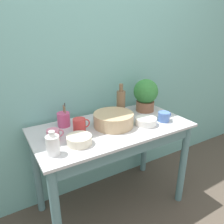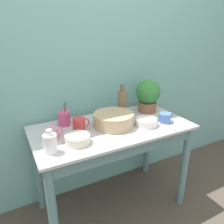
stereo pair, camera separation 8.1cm
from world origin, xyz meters
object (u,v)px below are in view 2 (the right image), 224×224
at_px(bowl_small_enamel_white, 146,122).
at_px(potted_plant, 148,95).
at_px(bottle_tall, 122,103).
at_px(mug_blue, 165,118).
at_px(mug_pink, 53,134).
at_px(bowl_wash_large, 114,120).
at_px(bowl_small_cream, 77,139).
at_px(bottle_short, 50,143).
at_px(utensil_cup, 64,118).
at_px(mug_red, 79,125).

bearing_deg(bowl_small_enamel_white, potted_plant, 52.97).
xyz_separation_m(bottle_tall, mug_blue, (0.25, -0.27, -0.08)).
bearing_deg(mug_pink, bottle_tall, 12.03).
bearing_deg(bowl_small_enamel_white, bottle_tall, 106.91).
height_order(bowl_wash_large, bottle_tall, bottle_tall).
height_order(bottle_tall, bowl_small_cream, bottle_tall).
xyz_separation_m(bowl_wash_large, mug_blue, (0.41, -0.13, -0.01)).
distance_m(mug_blue, bowl_small_enamel_white, 0.17).
height_order(mug_pink, bowl_small_cream, mug_pink).
distance_m(potted_plant, bowl_small_enamel_white, 0.34).
relative_size(potted_plant, bottle_short, 1.91).
bearing_deg(mug_blue, utensil_cup, 156.08).
bearing_deg(bottle_tall, mug_pink, -167.97).
height_order(bowl_wash_large, mug_blue, bowl_wash_large).
bearing_deg(mug_blue, mug_pink, 171.15).
bearing_deg(bowl_small_enamel_white, bottle_short, -175.92).
bearing_deg(bowl_wash_large, mug_blue, -18.20).
bearing_deg(mug_red, mug_pink, -171.27).
height_order(bottle_tall, utensil_cup, bottle_tall).
relative_size(mug_blue, bowl_small_enamel_white, 0.76).
height_order(potted_plant, bowl_small_enamel_white, potted_plant).
bearing_deg(bowl_small_cream, bowl_small_enamel_white, 1.83).
height_order(bottle_short, utensil_cup, utensil_cup).
xyz_separation_m(potted_plant, bowl_wash_large, (-0.42, -0.14, -0.11)).
xyz_separation_m(bottle_tall, mug_pink, (-0.63, -0.13, -0.08)).
height_order(potted_plant, bowl_wash_large, potted_plant).
bearing_deg(bottle_tall, mug_red, -166.40).
distance_m(bottle_tall, mug_pink, 0.65).
xyz_separation_m(mug_blue, bowl_small_cream, (-0.75, 0.00, -0.01)).
height_order(bottle_tall, bowl_small_enamel_white, bottle_tall).
xyz_separation_m(bottle_tall, utensil_cup, (-0.49, 0.06, -0.06)).
bearing_deg(utensil_cup, bottle_tall, -6.58).
height_order(bottle_short, mug_pink, bottle_short).
bearing_deg(mug_pink, mug_blue, -8.85).
relative_size(mug_blue, utensil_cup, 0.68).
bearing_deg(bowl_small_cream, mug_pink, 133.98).
xyz_separation_m(bottle_short, mug_red, (0.26, 0.20, -0.01)).
relative_size(bowl_wash_large, mug_blue, 2.46).
xyz_separation_m(potted_plant, utensil_cup, (-0.76, 0.06, -0.10)).
height_order(bowl_wash_large, mug_pink, bowl_wash_large).
distance_m(mug_red, bowl_small_enamel_white, 0.53).
height_order(potted_plant, mug_pink, potted_plant).
distance_m(potted_plant, utensil_cup, 0.77).
xyz_separation_m(bowl_wash_large, mug_red, (-0.27, 0.04, -0.00)).
distance_m(bowl_wash_large, bottle_tall, 0.22).
bearing_deg(mug_red, bowl_wash_large, -7.48).
bearing_deg(bottle_tall, bowl_small_enamel_white, -73.09).
height_order(mug_pink, bowl_small_enamel_white, mug_pink).
xyz_separation_m(bowl_wash_large, bottle_tall, (0.16, 0.14, 0.07)).
distance_m(bottle_short, mug_pink, 0.18).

